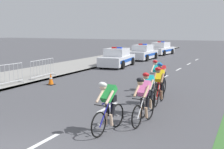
{
  "coord_description": "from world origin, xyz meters",
  "views": [
    {
      "loc": [
        4.8,
        -4.28,
        2.94
      ],
      "look_at": [
        -0.34,
        6.42,
        1.1
      ],
      "focal_mm": 46.27,
      "sensor_mm": 36.0,
      "label": 1
    }
  ],
  "objects_px": {
    "cyclist_fifth": "(161,79)",
    "police_car_third": "(161,49)",
    "cyclist_third": "(148,92)",
    "cyclist_sixth": "(157,75)",
    "cyclist_lead": "(108,106)",
    "cyclist_fourth": "(159,85)",
    "crowd_barrier_rear": "(43,69)",
    "police_car_nearest": "(117,58)",
    "police_car_second": "(143,53)",
    "crowd_barrier_middle": "(5,75)",
    "traffic_cone_mid": "(51,79)",
    "cyclist_second": "(143,100)"
  },
  "relations": [
    {
      "from": "crowd_barrier_rear",
      "to": "cyclist_fourth",
      "type": "bearing_deg",
      "value": -18.73
    },
    {
      "from": "cyclist_fourth",
      "to": "police_car_nearest",
      "type": "relative_size",
      "value": 0.38
    },
    {
      "from": "cyclist_lead",
      "to": "cyclist_sixth",
      "type": "bearing_deg",
      "value": 94.25
    },
    {
      "from": "cyclist_lead",
      "to": "police_car_second",
      "type": "xyz_separation_m",
      "value": [
        -6.12,
        20.14,
        -0.11
      ]
    },
    {
      "from": "cyclist_lead",
      "to": "police_car_nearest",
      "type": "height_order",
      "value": "police_car_nearest"
    },
    {
      "from": "cyclist_third",
      "to": "cyclist_second",
      "type": "bearing_deg",
      "value": -78.91
    },
    {
      "from": "cyclist_lead",
      "to": "cyclist_fourth",
      "type": "relative_size",
      "value": 1.0
    },
    {
      "from": "cyclist_lead",
      "to": "cyclist_third",
      "type": "bearing_deg",
      "value": 78.26
    },
    {
      "from": "cyclist_sixth",
      "to": "police_car_third",
      "type": "height_order",
      "value": "police_car_third"
    },
    {
      "from": "cyclist_second",
      "to": "crowd_barrier_rear",
      "type": "bearing_deg",
      "value": 147.16
    },
    {
      "from": "cyclist_sixth",
      "to": "crowd_barrier_middle",
      "type": "xyz_separation_m",
      "value": [
        -7.23,
        -2.66,
        -0.14
      ]
    },
    {
      "from": "crowd_barrier_rear",
      "to": "cyclist_third",
      "type": "bearing_deg",
      "value": -27.93
    },
    {
      "from": "cyclist_lead",
      "to": "crowd_barrier_rear",
      "type": "height_order",
      "value": "cyclist_lead"
    },
    {
      "from": "cyclist_lead",
      "to": "crowd_barrier_middle",
      "type": "xyz_separation_m",
      "value": [
        -7.69,
        3.59,
        -0.14
      ]
    },
    {
      "from": "cyclist_fifth",
      "to": "police_car_third",
      "type": "bearing_deg",
      "value": 106.08
    },
    {
      "from": "cyclist_sixth",
      "to": "traffic_cone_mid",
      "type": "distance_m",
      "value": 5.7
    },
    {
      "from": "police_car_third",
      "to": "crowd_barrier_middle",
      "type": "bearing_deg",
      "value": -93.89
    },
    {
      "from": "cyclist_fourth",
      "to": "crowd_barrier_rear",
      "type": "height_order",
      "value": "cyclist_fourth"
    },
    {
      "from": "cyclist_fifth",
      "to": "cyclist_third",
      "type": "bearing_deg",
      "value": -82.58
    },
    {
      "from": "cyclist_third",
      "to": "police_car_third",
      "type": "height_order",
      "value": "police_car_third"
    },
    {
      "from": "police_car_third",
      "to": "traffic_cone_mid",
      "type": "distance_m",
      "value": 21.46
    },
    {
      "from": "cyclist_lead",
      "to": "cyclist_fifth",
      "type": "height_order",
      "value": "same"
    },
    {
      "from": "cyclist_fifth",
      "to": "police_car_second",
      "type": "xyz_separation_m",
      "value": [
        -6.19,
        14.97,
        -0.11
      ]
    },
    {
      "from": "cyclist_lead",
      "to": "cyclist_second",
      "type": "height_order",
      "value": "same"
    },
    {
      "from": "police_car_second",
      "to": "crowd_barrier_rear",
      "type": "height_order",
      "value": "police_car_second"
    },
    {
      "from": "cyclist_lead",
      "to": "crowd_barrier_middle",
      "type": "relative_size",
      "value": 0.74
    },
    {
      "from": "cyclist_fifth",
      "to": "traffic_cone_mid",
      "type": "bearing_deg",
      "value": 179.64
    },
    {
      "from": "police_car_second",
      "to": "crowd_barrier_middle",
      "type": "height_order",
      "value": "police_car_second"
    },
    {
      "from": "cyclist_sixth",
      "to": "crowd_barrier_rear",
      "type": "bearing_deg",
      "value": 178.12
    },
    {
      "from": "cyclist_fifth",
      "to": "police_car_nearest",
      "type": "xyz_separation_m",
      "value": [
        -6.19,
        8.79,
        -0.11
      ]
    },
    {
      "from": "police_car_third",
      "to": "crowd_barrier_middle",
      "type": "distance_m",
      "value": 23.13
    },
    {
      "from": "cyclist_fourth",
      "to": "cyclist_sixth",
      "type": "distance_m",
      "value": 2.63
    },
    {
      "from": "cyclist_fifth",
      "to": "police_car_second",
      "type": "bearing_deg",
      "value": 112.47
    },
    {
      "from": "cyclist_fifth",
      "to": "cyclist_lead",
      "type": "bearing_deg",
      "value": -90.8
    },
    {
      "from": "police_car_nearest",
      "to": "crowd_barrier_rear",
      "type": "height_order",
      "value": "police_car_nearest"
    },
    {
      "from": "police_car_third",
      "to": "cyclist_fifth",
      "type": "bearing_deg",
      "value": -73.92
    },
    {
      "from": "police_car_third",
      "to": "police_car_nearest",
      "type": "bearing_deg",
      "value": -89.98
    },
    {
      "from": "cyclist_fourth",
      "to": "traffic_cone_mid",
      "type": "distance_m",
      "value": 6.62
    },
    {
      "from": "cyclist_sixth",
      "to": "cyclist_fifth",
      "type": "bearing_deg",
      "value": -63.59
    },
    {
      "from": "cyclist_sixth",
      "to": "traffic_cone_mid",
      "type": "relative_size",
      "value": 2.69
    },
    {
      "from": "cyclist_fifth",
      "to": "cyclist_sixth",
      "type": "bearing_deg",
      "value": 116.41
    },
    {
      "from": "cyclist_fourth",
      "to": "police_car_second",
      "type": "relative_size",
      "value": 0.39
    },
    {
      "from": "cyclist_fifth",
      "to": "crowd_barrier_rear",
      "type": "distance_m",
      "value": 7.8
    },
    {
      "from": "police_car_nearest",
      "to": "crowd_barrier_rear",
      "type": "xyz_separation_m",
      "value": [
        -1.49,
        -7.48,
        -0.03
      ]
    },
    {
      "from": "traffic_cone_mid",
      "to": "crowd_barrier_middle",
      "type": "bearing_deg",
      "value": -135.46
    },
    {
      "from": "traffic_cone_mid",
      "to": "cyclist_fourth",
      "type": "bearing_deg",
      "value": -12.59
    },
    {
      "from": "crowd_barrier_rear",
      "to": "traffic_cone_mid",
      "type": "height_order",
      "value": "crowd_barrier_rear"
    },
    {
      "from": "police_car_second",
      "to": "crowd_barrier_middle",
      "type": "relative_size",
      "value": 1.9
    },
    {
      "from": "cyclist_third",
      "to": "cyclist_sixth",
      "type": "distance_m",
      "value": 4.15
    },
    {
      "from": "cyclist_third",
      "to": "cyclist_sixth",
      "type": "xyz_separation_m",
      "value": [
        -0.92,
        4.04,
        0.0
      ]
    }
  ]
}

